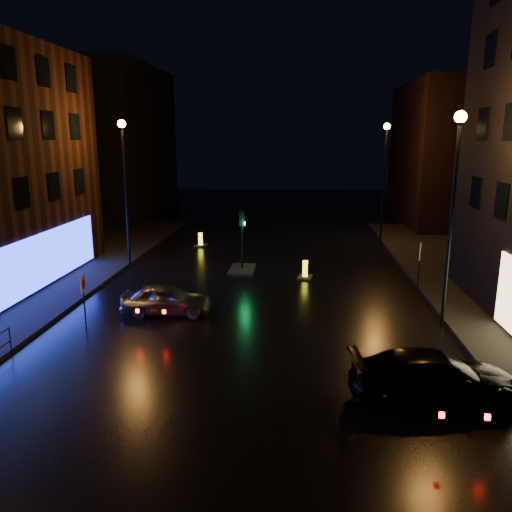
{
  "coord_description": "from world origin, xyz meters",
  "views": [
    {
      "loc": [
        1.98,
        -13.47,
        7.41
      ],
      "look_at": [
        0.3,
        5.85,
        2.8
      ],
      "focal_mm": 35.0,
      "sensor_mm": 36.0,
      "label": 1
    }
  ],
  "objects_px": {
    "silver_hatchback": "(166,299)",
    "bollard_near": "(305,274)",
    "traffic_signal": "(242,262)",
    "bollard_far": "(201,243)",
    "dark_sedan": "(435,377)",
    "road_sign_right": "(420,256)",
    "road_sign_left": "(83,288)"
  },
  "relations": [
    {
      "from": "dark_sedan",
      "to": "bollard_far",
      "type": "relative_size",
      "value": 4.03
    },
    {
      "from": "bollard_far",
      "to": "silver_hatchback",
      "type": "bearing_deg",
      "value": -73.51
    },
    {
      "from": "silver_hatchback",
      "to": "bollard_far",
      "type": "relative_size",
      "value": 3.13
    },
    {
      "from": "silver_hatchback",
      "to": "road_sign_left",
      "type": "distance_m",
      "value": 3.47
    },
    {
      "from": "bollard_far",
      "to": "road_sign_right",
      "type": "bearing_deg",
      "value": -25.21
    },
    {
      "from": "traffic_signal",
      "to": "silver_hatchback",
      "type": "bearing_deg",
      "value": -107.89
    },
    {
      "from": "silver_hatchback",
      "to": "road_sign_left",
      "type": "relative_size",
      "value": 1.79
    },
    {
      "from": "traffic_signal",
      "to": "road_sign_right",
      "type": "relative_size",
      "value": 1.42
    },
    {
      "from": "traffic_signal",
      "to": "road_sign_right",
      "type": "bearing_deg",
      "value": -19.64
    },
    {
      "from": "bollard_near",
      "to": "bollard_far",
      "type": "distance_m",
      "value": 10.45
    },
    {
      "from": "traffic_signal",
      "to": "bollard_near",
      "type": "xyz_separation_m",
      "value": [
        3.57,
        -1.34,
        -0.29
      ]
    },
    {
      "from": "silver_hatchback",
      "to": "road_sign_right",
      "type": "height_order",
      "value": "road_sign_right"
    },
    {
      "from": "bollard_near",
      "to": "bollard_far",
      "type": "xyz_separation_m",
      "value": [
        -7.22,
        7.56,
        -0.0
      ]
    },
    {
      "from": "traffic_signal",
      "to": "dark_sedan",
      "type": "height_order",
      "value": "traffic_signal"
    },
    {
      "from": "silver_hatchback",
      "to": "dark_sedan",
      "type": "height_order",
      "value": "dark_sedan"
    },
    {
      "from": "bollard_near",
      "to": "bollard_far",
      "type": "height_order",
      "value": "bollard_near"
    },
    {
      "from": "bollard_near",
      "to": "road_sign_right",
      "type": "xyz_separation_m",
      "value": [
        5.52,
        -1.9,
        1.6
      ]
    },
    {
      "from": "traffic_signal",
      "to": "road_sign_left",
      "type": "xyz_separation_m",
      "value": [
        -5.3,
        -9.2,
        1.09
      ]
    },
    {
      "from": "road_sign_left",
      "to": "traffic_signal",
      "type": "bearing_deg",
      "value": 51.6
    },
    {
      "from": "bollard_far",
      "to": "bollard_near",
      "type": "bearing_deg",
      "value": -34.92
    },
    {
      "from": "road_sign_left",
      "to": "road_sign_right",
      "type": "xyz_separation_m",
      "value": [
        14.39,
        5.96,
        0.23
      ]
    },
    {
      "from": "traffic_signal",
      "to": "bollard_far",
      "type": "distance_m",
      "value": 7.21
    },
    {
      "from": "traffic_signal",
      "to": "silver_hatchback",
      "type": "distance_m",
      "value": 7.89
    },
    {
      "from": "bollard_far",
      "to": "road_sign_left",
      "type": "bearing_deg",
      "value": -84.72
    },
    {
      "from": "dark_sedan",
      "to": "bollard_far",
      "type": "xyz_separation_m",
      "value": [
        -10.82,
        20.12,
        -0.5
      ]
    },
    {
      "from": "silver_hatchback",
      "to": "bollard_near",
      "type": "distance_m",
      "value": 8.61
    },
    {
      "from": "bollard_far",
      "to": "road_sign_left",
      "type": "relative_size",
      "value": 0.57
    },
    {
      "from": "road_sign_right",
      "to": "road_sign_left",
      "type": "bearing_deg",
      "value": 38.79
    },
    {
      "from": "silver_hatchback",
      "to": "traffic_signal",
      "type": "bearing_deg",
      "value": -22.44
    },
    {
      "from": "road_sign_left",
      "to": "road_sign_right",
      "type": "relative_size",
      "value": 0.88
    },
    {
      "from": "traffic_signal",
      "to": "bollard_near",
      "type": "relative_size",
      "value": 2.84
    },
    {
      "from": "silver_hatchback",
      "to": "bollard_near",
      "type": "relative_size",
      "value": 3.13
    }
  ]
}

